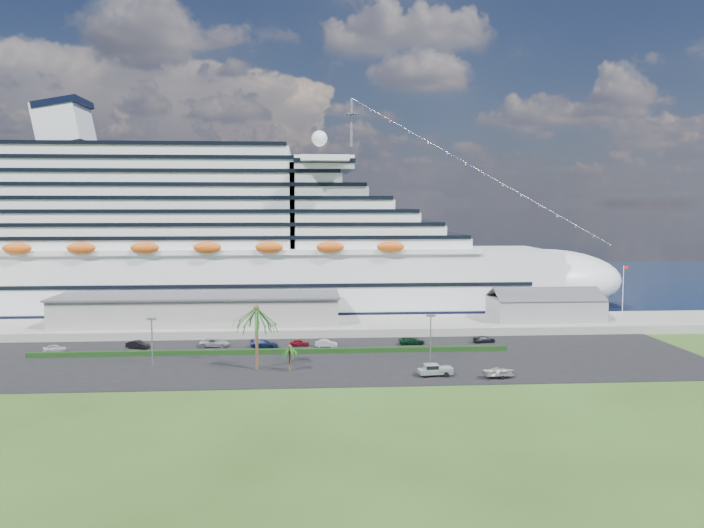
{
  "coord_description": "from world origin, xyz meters",
  "views": [
    {
      "loc": [
        -2.12,
        -109.26,
        27.67
      ],
      "look_at": [
        7.74,
        30.0,
        15.45
      ],
      "focal_mm": 35.0,
      "sensor_mm": 36.0,
      "label": 1
    }
  ],
  "objects": [
    {
      "name": "water",
      "position": [
        0.0,
        130.0,
        0.01
      ],
      "size": [
        420.0,
        160.0,
        0.02
      ],
      "primitive_type": "cube",
      "color": "black",
      "rests_on": "ground"
    },
    {
      "name": "port_shed",
      "position": [
        52.0,
        40.0,
        4.4
      ],
      "size": [
        24.0,
        12.31,
        7.37
      ],
      "color": "gray",
      "rests_on": "wharf"
    },
    {
      "name": "parked_car_2",
      "position": [
        -19.46,
        23.01,
        0.91
      ],
      "size": [
        5.83,
        2.96,
        1.58
      ],
      "primitive_type": "imported",
      "rotation": [
        0.0,
        0.0,
        1.51
      ],
      "color": "#9DA0A5",
      "rests_on": "asphalt_lot"
    },
    {
      "name": "parked_car_5",
      "position": [
        2.14,
        21.25,
        0.82
      ],
      "size": [
        4.41,
        2.12,
        1.4
      ],
      "primitive_type": "imported",
      "rotation": [
        0.0,
        0.0,
        1.41
      ],
      "color": "#B5B8BD",
      "rests_on": "asphalt_lot"
    },
    {
      "name": "terminal_building",
      "position": [
        -25.0,
        40.0,
        5.01
      ],
      "size": [
        61.0,
        15.0,
        6.3
      ],
      "color": "gray",
      "rests_on": "wharf"
    },
    {
      "name": "flagpole",
      "position": [
        70.04,
        40.0,
        8.27
      ],
      "size": [
        1.08,
        0.16,
        12.0
      ],
      "color": "silver",
      "rests_on": "wharf"
    },
    {
      "name": "lamp_post_right",
      "position": [
        20.0,
        8.0,
        5.34
      ],
      "size": [
        1.6,
        0.35,
        8.27
      ],
      "color": "gray",
      "rests_on": "asphalt_lot"
    },
    {
      "name": "parked_car_6",
      "position": [
        19.03,
        22.74,
        0.83
      ],
      "size": [
        5.11,
        2.38,
        1.42
      ],
      "primitive_type": "imported",
      "rotation": [
        0.0,
        0.0,
        1.58
      ],
      "color": "black",
      "rests_on": "asphalt_lot"
    },
    {
      "name": "parked_car_0",
      "position": [
        -48.57,
        20.36,
        0.82
      ],
      "size": [
        4.38,
        2.74,
        1.39
      ],
      "primitive_type": "imported",
      "rotation": [
        0.0,
        0.0,
        1.86
      ],
      "color": "silver",
      "rests_on": "asphalt_lot"
    },
    {
      "name": "palm_tall",
      "position": [
        -10.0,
        4.0,
        9.2
      ],
      "size": [
        8.82,
        8.82,
        11.13
      ],
      "color": "#47301E",
      "rests_on": "ground"
    },
    {
      "name": "wharf",
      "position": [
        0.0,
        40.0,
        0.9
      ],
      "size": [
        240.0,
        20.0,
        1.8
      ],
      "primitive_type": "cube",
      "color": "gray",
      "rests_on": "ground"
    },
    {
      "name": "parked_car_1",
      "position": [
        -33.87,
        22.53,
        0.88
      ],
      "size": [
        4.88,
        3.23,
        1.52
      ],
      "primitive_type": "imported",
      "rotation": [
        0.0,
        0.0,
        1.18
      ],
      "color": "black",
      "rests_on": "asphalt_lot"
    },
    {
      "name": "ground",
      "position": [
        0.0,
        0.0,
        0.0
      ],
      "size": [
        420.0,
        420.0,
        0.0
      ],
      "primitive_type": "plane",
      "color": "#2D4617",
      "rests_on": "ground"
    },
    {
      "name": "boat_trailer",
      "position": [
        28.67,
        -4.43,
        1.22
      ],
      "size": [
        5.87,
        4.02,
        1.66
      ],
      "color": "gray",
      "rests_on": "asphalt_lot"
    },
    {
      "name": "pickup_truck",
      "position": [
        18.77,
        -2.4,
        1.18
      ],
      "size": [
        5.6,
        2.44,
        1.92
      ],
      "color": "black",
      "rests_on": "asphalt_lot"
    },
    {
      "name": "palm_short",
      "position": [
        -4.5,
        2.5,
        3.67
      ],
      "size": [
        3.53,
        3.53,
        4.56
      ],
      "color": "#47301E",
      "rests_on": "ground"
    },
    {
      "name": "parked_car_4",
      "position": [
        -3.07,
        22.6,
        0.78
      ],
      "size": [
        3.95,
        1.72,
        1.32
      ],
      "primitive_type": "imported",
      "rotation": [
        0.0,
        0.0,
        1.53
      ],
      "color": "maroon",
      "rests_on": "asphalt_lot"
    },
    {
      "name": "asphalt_lot",
      "position": [
        0.0,
        11.0,
        0.06
      ],
      "size": [
        140.0,
        38.0,
        0.12
      ],
      "primitive_type": "cube",
      "color": "black",
      "rests_on": "ground"
    },
    {
      "name": "lamp_post_left",
      "position": [
        -28.0,
        8.0,
        5.34
      ],
      "size": [
        1.6,
        0.35,
        8.27
      ],
      "color": "gray",
      "rests_on": "asphalt_lot"
    },
    {
      "name": "parked_car_7",
      "position": [
        33.72,
        23.42,
        0.78
      ],
      "size": [
        4.88,
        2.81,
        1.33
      ],
      "primitive_type": "imported",
      "rotation": [
        0.0,
        0.0,
        1.79
      ],
      "color": "black",
      "rests_on": "asphalt_lot"
    },
    {
      "name": "parked_car_3",
      "position": [
        -9.78,
        21.69,
        0.89
      ],
      "size": [
        5.6,
        3.15,
        1.53
      ],
      "primitive_type": "imported",
      "rotation": [
        0.0,
        0.0,
        1.37
      ],
      "color": "#111C3D",
      "rests_on": "asphalt_lot"
    },
    {
      "name": "cruise_ship",
      "position": [
        -21.53,
        64.0,
        16.69
      ],
      "size": [
        191.0,
        38.0,
        54.0
      ],
      "color": "silver",
      "rests_on": "ground"
    },
    {
      "name": "hedge",
      "position": [
        -8.0,
        16.0,
        0.57
      ],
      "size": [
        88.0,
        1.1,
        0.9
      ],
      "primitive_type": "cube",
      "color": "black",
      "rests_on": "asphalt_lot"
    }
  ]
}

